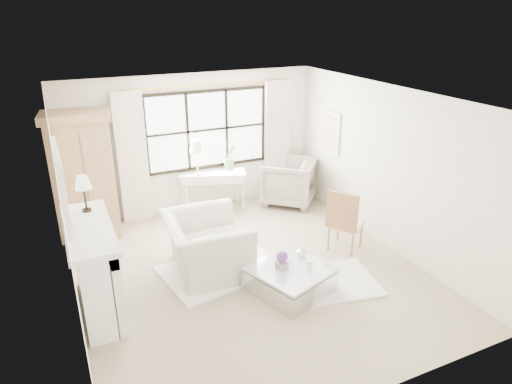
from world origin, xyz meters
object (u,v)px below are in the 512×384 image
console_table (213,191)px  coffee_table (290,279)px  club_armchair (207,245)px  armoire (84,175)px

console_table → coffee_table: console_table is taller
club_armchair → armoire: bearing=40.8°
armoire → console_table: (2.37, 0.12, -0.74)m
club_armchair → coffee_table: (0.90, -1.03, -0.26)m
console_table → club_armchair: club_armchair is taller
armoire → console_table: size_ratio=1.63×
club_armchair → coffee_table: size_ratio=1.06×
console_table → club_armchair: size_ratio=1.02×
console_table → armoire: bearing=-157.0°
armoire → coffee_table: (2.40, -3.06, -0.96)m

